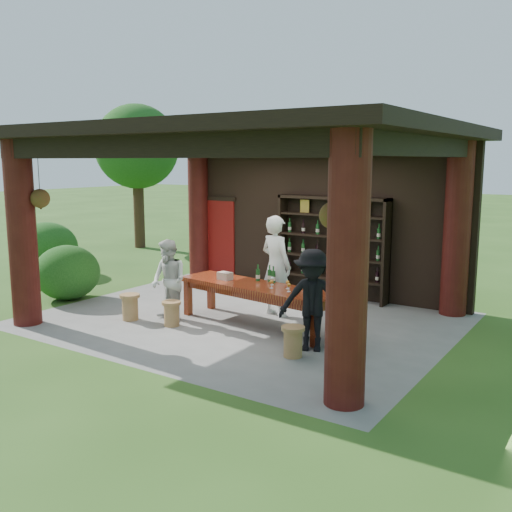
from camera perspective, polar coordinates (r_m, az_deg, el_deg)
The scene contains 15 objects.
ground at distance 10.75m, azimuth -1.19°, elevation -6.35°, with size 90.00×90.00×0.00m, color #2D5119.
pavilion at distance 10.73m, azimuth 0.02°, elevation 5.20°, with size 7.50×6.00×3.60m.
wine_shelf at distance 12.30m, azimuth 7.59°, elevation 0.84°, with size 2.49×0.38×2.19m.
tasting_table at distance 10.21m, azimuth 0.11°, elevation -3.55°, with size 3.28×1.22×0.75m.
stool_near_left at distance 10.39m, azimuth -8.45°, elevation -5.65°, with size 0.34×0.34×0.45m.
stool_near_right at distance 8.73m, azimuth 3.71°, elevation -8.45°, with size 0.36×0.36×0.47m.
stool_far_left at distance 10.91m, azimuth -12.48°, elevation -4.93°, with size 0.37×0.37×0.49m.
host at distance 10.84m, azimuth 2.01°, elevation -0.99°, with size 0.70×0.46×1.92m, color white.
guest_woman at distance 10.60m, azimuth -8.71°, elevation -2.46°, with size 0.74×0.57×1.52m, color beige.
guest_man at distance 8.90m, azimuth 5.64°, elevation -4.43°, with size 1.04×0.60×1.60m, color black.
table_bottles at distance 10.40m, azimuth 1.10°, elevation -1.76°, with size 0.41×0.14×0.31m.
table_glasses at distance 9.78m, azimuth 3.26°, elevation -2.99°, with size 0.97×0.42×0.15m.
napkin_basket at distance 10.63m, azimuth -3.12°, elevation -2.00°, with size 0.26×0.18×0.14m, color #BF6672.
shrubs at distance 10.35m, azimuth 10.74°, elevation -4.00°, with size 16.45×9.03×1.36m.
trees at distance 10.13m, azimuth 20.38°, elevation 11.35°, with size 20.67×11.77×4.80m.
Camera 1 is at (5.89, -8.49, 2.94)m, focal length 40.00 mm.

